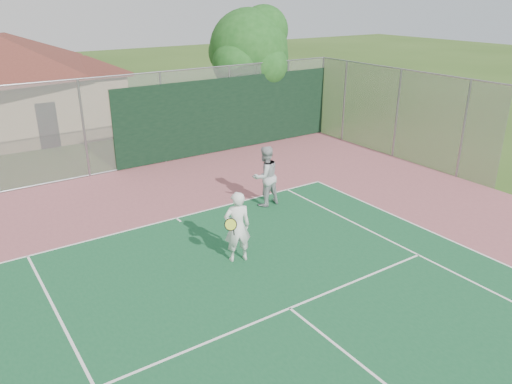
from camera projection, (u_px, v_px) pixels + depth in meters
back_fence at (166, 120)px, 19.12m from camera, size 20.08×0.11×3.53m
side_fence_right at (397, 114)px, 19.75m from camera, size 0.08×9.00×3.50m
tree at (251, 51)px, 22.24m from camera, size 4.14×3.92×5.77m
player_white_front at (237, 227)px, 12.08m from camera, size 0.95×0.81×1.81m
player_grey_back at (265, 177)px, 15.32m from camera, size 0.96×0.77×1.89m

